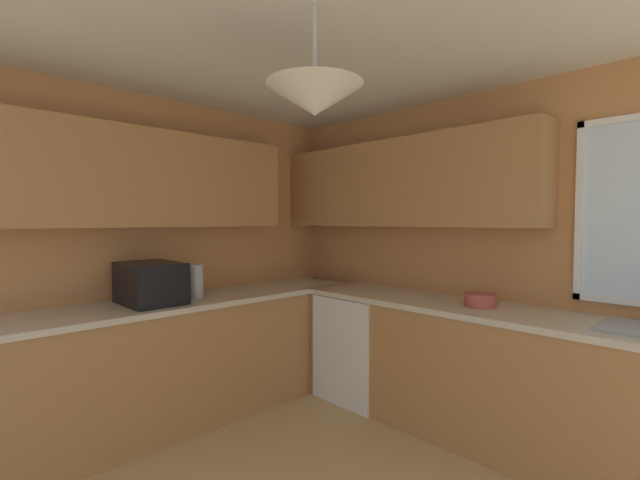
{
  "coord_description": "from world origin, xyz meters",
  "views": [
    {
      "loc": [
        1.41,
        -1.33,
        1.5
      ],
      "look_at": [
        -0.69,
        0.7,
        1.36
      ],
      "focal_mm": 24.01,
      "sensor_mm": 36.0,
      "label": 1
    }
  ],
  "objects_px": {
    "microwave": "(151,283)",
    "kettle": "(196,281)",
    "bowl": "(480,300)",
    "dishwasher": "(363,345)"
  },
  "relations": [
    {
      "from": "microwave",
      "to": "kettle",
      "type": "bearing_deg",
      "value": 86.61
    },
    {
      "from": "kettle",
      "to": "microwave",
      "type": "bearing_deg",
      "value": -93.39
    },
    {
      "from": "bowl",
      "to": "microwave",
      "type": "bearing_deg",
      "value": -136.91
    },
    {
      "from": "microwave",
      "to": "dishwasher",
      "type": "bearing_deg",
      "value": 66.73
    },
    {
      "from": "microwave",
      "to": "bowl",
      "type": "height_order",
      "value": "microwave"
    },
    {
      "from": "microwave",
      "to": "bowl",
      "type": "distance_m",
      "value": 2.29
    },
    {
      "from": "dishwasher",
      "to": "kettle",
      "type": "distance_m",
      "value": 1.49
    },
    {
      "from": "dishwasher",
      "to": "bowl",
      "type": "relative_size",
      "value": 4.17
    },
    {
      "from": "dishwasher",
      "to": "bowl",
      "type": "height_order",
      "value": "bowl"
    },
    {
      "from": "kettle",
      "to": "dishwasher",
      "type": "bearing_deg",
      "value": 61.87
    }
  ]
}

